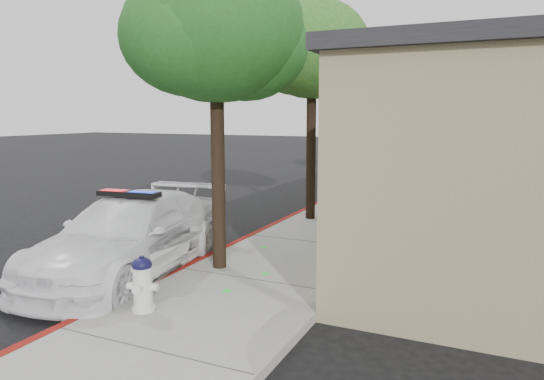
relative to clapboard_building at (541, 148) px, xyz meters
The scene contains 9 objects.
ground 11.42m from the clapboard_building, 126.62° to the right, with size 120.00×120.00×0.00m, color black.
sidewalk 8.13m from the clapboard_building, 130.31° to the right, with size 3.20×60.00×0.15m, color gray.
red_curb 9.18m from the clapboard_building, 137.85° to the right, with size 0.14×60.00×0.16m, color maroon.
clapboard_building is the anchor object (origin of this frame).
police_car 12.08m from the clapboard_building, 129.23° to the right, with size 2.78×5.53×1.66m.
fire_hydrant 12.59m from the clapboard_building, 118.32° to the right, with size 0.49×0.43×0.85m.
street_tree_near 10.77m from the clapboard_building, 124.75° to the right, with size 3.23×3.39×5.92m.
street_tree_mid 7.39m from the clapboard_building, 149.90° to the right, with size 3.48×3.21×6.12m.
street_tree_far 8.13m from the clapboard_building, 132.37° to the left, with size 3.06×2.81×5.32m.
Camera 1 is at (5.58, -7.78, 3.12)m, focal length 32.89 mm.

